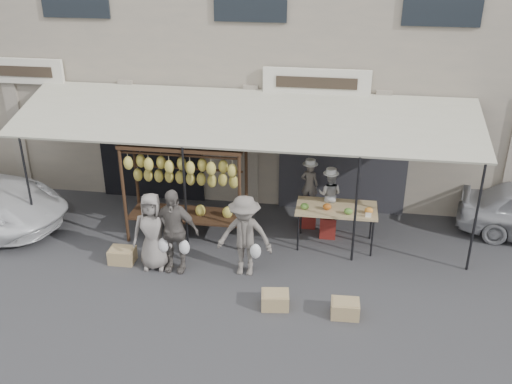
% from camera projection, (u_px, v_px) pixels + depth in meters
% --- Properties ---
extents(ground_plane, '(90.00, 90.00, 0.00)m').
position_uv_depth(ground_plane, '(222.00, 280.00, 11.16)').
color(ground_plane, '#2D2D30').
extents(shophouse, '(24.00, 6.15, 7.30)m').
position_uv_depth(shophouse, '(269.00, 34.00, 15.42)').
color(shophouse, gray).
rests_on(shophouse, ground_plane).
extents(awning, '(10.00, 2.35, 2.92)m').
position_uv_depth(awning, '(242.00, 119.00, 12.11)').
color(awning, '#B7B39D').
rests_on(awning, ground_plane).
extents(banana_rack, '(2.60, 0.90, 2.24)m').
position_uv_depth(banana_rack, '(184.00, 173.00, 12.02)').
color(banana_rack, black).
rests_on(banana_rack, ground_plane).
extents(produce_table, '(1.70, 0.90, 1.04)m').
position_uv_depth(produce_table, '(337.00, 210.00, 12.04)').
color(produce_table, tan).
rests_on(produce_table, ground_plane).
extents(vendor_left, '(0.42, 0.31, 1.07)m').
position_uv_depth(vendor_left, '(309.00, 185.00, 12.76)').
color(vendor_left, '#5D5750').
rests_on(vendor_left, stool_left).
extents(vendor_right, '(0.59, 0.50, 1.06)m').
position_uv_depth(vendor_right, '(330.00, 195.00, 12.33)').
color(vendor_right, '#9F9F9F').
rests_on(vendor_right, stool_right).
extents(customer_left, '(0.84, 0.59, 1.62)m').
position_uv_depth(customer_left, '(153.00, 231.00, 11.28)').
color(customer_left, gray).
rests_on(customer_left, ground_plane).
extents(customer_mid, '(1.05, 0.47, 1.76)m').
position_uv_depth(customer_mid, '(173.00, 231.00, 11.18)').
color(customer_mid, '#605954').
rests_on(customer_mid, ground_plane).
extents(customer_right, '(1.10, 0.65, 1.69)m').
position_uv_depth(customer_right, '(245.00, 236.00, 11.05)').
color(customer_right, '#665F58').
rests_on(customer_right, ground_plane).
extents(stool_left, '(0.41, 0.41, 0.50)m').
position_uv_depth(stool_left, '(308.00, 216.00, 13.10)').
color(stool_left, maroon).
rests_on(stool_left, ground_plane).
extents(stool_right, '(0.36, 0.36, 0.49)m').
position_uv_depth(stool_right, '(328.00, 226.00, 12.66)').
color(stool_right, maroon).
rests_on(stool_right, ground_plane).
extents(crate_near_a, '(0.54, 0.44, 0.30)m').
position_uv_depth(crate_near_a, '(275.00, 300.00, 10.33)').
color(crate_near_a, tan).
rests_on(crate_near_a, ground_plane).
extents(crate_near_b, '(0.51, 0.40, 0.30)m').
position_uv_depth(crate_near_b, '(345.00, 309.00, 10.10)').
color(crate_near_b, tan).
rests_on(crate_near_b, ground_plane).
extents(crate_far, '(0.52, 0.39, 0.31)m').
position_uv_depth(crate_far, '(122.00, 255.00, 11.72)').
color(crate_far, tan).
rests_on(crate_far, ground_plane).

